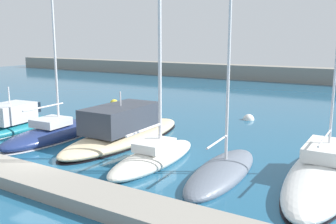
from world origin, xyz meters
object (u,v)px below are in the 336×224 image
(mooring_buoy_white, at_px, (249,120))
(sailboat_ivory_fifth, at_px, (154,155))
(sailboat_navy_third, at_px, (56,132))
(motorboat_sand_fourth, at_px, (125,130))
(mooring_buoy_yellow, at_px, (114,103))
(motorboat_teal_second, at_px, (15,123))
(sailboat_white_seventh, at_px, (325,172))
(sailboat_slate_sixth, at_px, (222,170))

(mooring_buoy_white, bearing_deg, sailboat_ivory_fifth, -91.88)
(sailboat_navy_third, distance_m, mooring_buoy_white, 13.75)
(sailboat_navy_third, relative_size, sailboat_ivory_fifth, 1.27)
(motorboat_sand_fourth, bearing_deg, mooring_buoy_yellow, 41.29)
(motorboat_teal_second, xyz_separation_m, mooring_buoy_yellow, (-1.55, 11.76, -0.50))
(sailboat_navy_third, xyz_separation_m, mooring_buoy_white, (8.02, 11.15, -0.37))
(mooring_buoy_white, bearing_deg, mooring_buoy_yellow, 178.34)
(motorboat_teal_second, height_order, sailboat_white_seventh, sailboat_white_seventh)
(sailboat_ivory_fifth, distance_m, mooring_buoy_white, 11.90)
(sailboat_navy_third, relative_size, sailboat_white_seventh, 0.82)
(sailboat_ivory_fifth, distance_m, sailboat_slate_sixth, 3.48)
(sailboat_slate_sixth, bearing_deg, motorboat_teal_second, 84.48)
(sailboat_ivory_fifth, xyz_separation_m, sailboat_slate_sixth, (3.47, 0.19, -0.17))
(motorboat_teal_second, bearing_deg, mooring_buoy_white, -51.82)
(motorboat_teal_second, relative_size, sailboat_ivory_fifth, 0.70)
(sailboat_ivory_fifth, distance_m, sailboat_white_seventh, 7.68)
(motorboat_teal_second, height_order, sailboat_navy_third, sailboat_navy_third)
(motorboat_teal_second, distance_m, sailboat_slate_sixth, 14.74)
(motorboat_teal_second, bearing_deg, sailboat_navy_third, -92.59)
(sailboat_slate_sixth, bearing_deg, motorboat_sand_fourth, 68.33)
(motorboat_teal_second, distance_m, sailboat_ivory_fifth, 11.27)
(motorboat_sand_fourth, bearing_deg, sailboat_slate_sixth, -108.81)
(motorboat_sand_fourth, xyz_separation_m, sailboat_white_seventh, (11.12, -0.32, -0.33))
(sailboat_slate_sixth, relative_size, mooring_buoy_yellow, 18.14)
(sailboat_navy_third, relative_size, motorboat_sand_fourth, 1.30)
(motorboat_sand_fourth, bearing_deg, mooring_buoy_white, -25.06)
(sailboat_white_seventh, bearing_deg, motorboat_sand_fourth, 87.07)
(motorboat_sand_fourth, distance_m, mooring_buoy_yellow, 13.38)
(sailboat_navy_third, bearing_deg, sailboat_slate_sixth, -97.05)
(sailboat_navy_third, bearing_deg, motorboat_teal_second, 89.31)
(motorboat_teal_second, xyz_separation_m, sailboat_white_seventh, (18.64, 1.62, -0.20))
(motorboat_teal_second, height_order, motorboat_sand_fourth, motorboat_sand_fourth)
(sailboat_navy_third, relative_size, mooring_buoy_yellow, 18.51)
(sailboat_navy_third, relative_size, mooring_buoy_white, 16.53)
(motorboat_sand_fourth, relative_size, mooring_buoy_white, 12.76)
(sailboat_navy_third, height_order, sailboat_white_seventh, sailboat_white_seventh)
(sailboat_navy_third, bearing_deg, motorboat_sand_fourth, -70.47)
(sailboat_ivory_fifth, relative_size, sailboat_slate_sixth, 0.81)
(motorboat_sand_fourth, height_order, mooring_buoy_yellow, motorboat_sand_fourth)
(sailboat_slate_sixth, bearing_deg, sailboat_ivory_fifth, 88.85)
(sailboat_navy_third, height_order, mooring_buoy_yellow, sailboat_navy_third)
(sailboat_ivory_fifth, height_order, mooring_buoy_white, sailboat_ivory_fifth)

